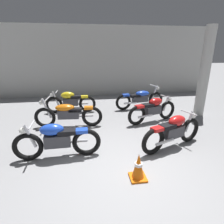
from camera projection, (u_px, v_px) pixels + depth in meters
name	position (u px, v px, depth m)	size (l,w,h in m)	color
ground_plane	(127.00, 170.00, 3.83)	(60.00, 60.00, 0.00)	gray
back_wall	(99.00, 62.00, 9.73)	(12.82, 0.24, 3.60)	#B2B2AD
support_pillar	(205.00, 73.00, 6.59)	(0.36, 0.36, 3.20)	#B2B2AD
motorcycle_left_row_0	(57.00, 140.00, 4.13)	(1.97, 0.48, 0.88)	black
motorcycle_left_row_1	(68.00, 114.00, 5.85)	(2.17, 0.68, 0.97)	black
motorcycle_left_row_2	(70.00, 101.00, 7.21)	(1.97, 0.48, 0.88)	black
motorcycle_right_row_0	(173.00, 131.00, 4.58)	(1.87, 0.83, 0.88)	black
motorcycle_right_row_1	(153.00, 109.00, 6.25)	(1.91, 0.75, 0.88)	black
motorcycle_right_row_2	(140.00, 98.00, 7.72)	(2.16, 0.71, 0.97)	black
traffic_cone	(138.00, 167.00, 3.50)	(0.32, 0.32, 0.54)	orange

